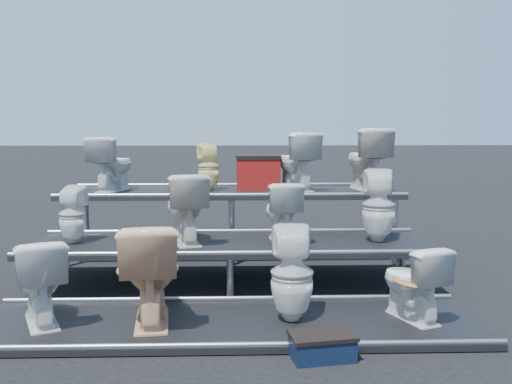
{
  "coord_description": "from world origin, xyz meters",
  "views": [
    {
      "loc": [
        0.08,
        -5.93,
        1.7
      ],
      "look_at": [
        0.27,
        0.1,
        0.98
      ],
      "focal_mm": 40.0,
      "sensor_mm": 36.0,
      "label": 1
    }
  ],
  "objects_px": {
    "toilet_5": "(185,208)",
    "toilet_6": "(281,212)",
    "toilet_1": "(150,272)",
    "toilet_9": "(209,167)",
    "toilet_7": "(379,206)",
    "step_stool": "(322,348)",
    "toilet_4": "(72,215)",
    "toilet_0": "(39,281)",
    "toilet_8": "(112,164)",
    "toilet_2": "(292,274)",
    "toilet_3": "(412,282)",
    "toilet_10": "(296,161)",
    "toilet_11": "(366,159)",
    "red_crate": "(258,174)"
  },
  "relations": [
    {
      "from": "toilet_5",
      "to": "toilet_6",
      "type": "bearing_deg",
      "value": 165.73
    },
    {
      "from": "toilet_1",
      "to": "toilet_9",
      "type": "relative_size",
      "value": 1.4
    },
    {
      "from": "toilet_7",
      "to": "step_stool",
      "type": "xyz_separation_m",
      "value": [
        -0.88,
        -1.97,
        -0.76
      ]
    },
    {
      "from": "step_stool",
      "to": "toilet_1",
      "type": "bearing_deg",
      "value": 144.13
    },
    {
      "from": "toilet_4",
      "to": "toilet_0",
      "type": "bearing_deg",
      "value": 101.86
    },
    {
      "from": "toilet_8",
      "to": "step_stool",
      "type": "distance_m",
      "value": 4.09
    },
    {
      "from": "toilet_2",
      "to": "toilet_3",
      "type": "height_order",
      "value": "toilet_2"
    },
    {
      "from": "toilet_2",
      "to": "toilet_10",
      "type": "height_order",
      "value": "toilet_10"
    },
    {
      "from": "toilet_3",
      "to": "toilet_10",
      "type": "distance_m",
      "value": 2.83
    },
    {
      "from": "step_stool",
      "to": "toilet_9",
      "type": "bearing_deg",
      "value": 97.22
    },
    {
      "from": "toilet_7",
      "to": "step_stool",
      "type": "bearing_deg",
      "value": 75.3
    },
    {
      "from": "toilet_6",
      "to": "toilet_7",
      "type": "distance_m",
      "value": 1.03
    },
    {
      "from": "toilet_11",
      "to": "step_stool",
      "type": "distance_m",
      "value": 3.62
    },
    {
      "from": "toilet_4",
      "to": "toilet_10",
      "type": "distance_m",
      "value": 2.83
    },
    {
      "from": "toilet_10",
      "to": "toilet_9",
      "type": "bearing_deg",
      "value": -17.89
    },
    {
      "from": "toilet_5",
      "to": "toilet_11",
      "type": "bearing_deg",
      "value": -163.68
    },
    {
      "from": "toilet_0",
      "to": "toilet_1",
      "type": "height_order",
      "value": "toilet_1"
    },
    {
      "from": "toilet_6",
      "to": "toilet_7",
      "type": "bearing_deg",
      "value": 173.08
    },
    {
      "from": "toilet_4",
      "to": "toilet_9",
      "type": "distance_m",
      "value": 1.92
    },
    {
      "from": "toilet_9",
      "to": "red_crate",
      "type": "height_order",
      "value": "toilet_9"
    },
    {
      "from": "toilet_2",
      "to": "toilet_6",
      "type": "xyz_separation_m",
      "value": [
        0.01,
        1.3,
        0.32
      ]
    },
    {
      "from": "toilet_10",
      "to": "toilet_6",
      "type": "bearing_deg",
      "value": 59.86
    },
    {
      "from": "toilet_2",
      "to": "toilet_6",
      "type": "distance_m",
      "value": 1.34
    },
    {
      "from": "step_stool",
      "to": "toilet_2",
      "type": "bearing_deg",
      "value": 94.02
    },
    {
      "from": "toilet_5",
      "to": "step_stool",
      "type": "height_order",
      "value": "toilet_5"
    },
    {
      "from": "toilet_6",
      "to": "toilet_7",
      "type": "xyz_separation_m",
      "value": [
        1.03,
        0.0,
        0.06
      ]
    },
    {
      "from": "toilet_7",
      "to": "toilet_10",
      "type": "bearing_deg",
      "value": -50.53
    },
    {
      "from": "toilet_5",
      "to": "toilet_9",
      "type": "xyz_separation_m",
      "value": [
        0.18,
        1.3,
        0.33
      ]
    },
    {
      "from": "toilet_1",
      "to": "toilet_11",
      "type": "relative_size",
      "value": 1.07
    },
    {
      "from": "toilet_2",
      "to": "toilet_5",
      "type": "relative_size",
      "value": 1.08
    },
    {
      "from": "toilet_3",
      "to": "red_crate",
      "type": "bearing_deg",
      "value": -87.81
    },
    {
      "from": "toilet_11",
      "to": "toilet_10",
      "type": "bearing_deg",
      "value": -9.15
    },
    {
      "from": "red_crate",
      "to": "step_stool",
      "type": "height_order",
      "value": "red_crate"
    },
    {
      "from": "toilet_1",
      "to": "toilet_11",
      "type": "xyz_separation_m",
      "value": [
        2.38,
        2.6,
        0.77
      ]
    },
    {
      "from": "toilet_1",
      "to": "toilet_7",
      "type": "height_order",
      "value": "toilet_7"
    },
    {
      "from": "toilet_5",
      "to": "toilet_9",
      "type": "bearing_deg",
      "value": -112.31
    },
    {
      "from": "toilet_7",
      "to": "toilet_11",
      "type": "distance_m",
      "value": 1.37
    },
    {
      "from": "step_stool",
      "to": "toilet_8",
      "type": "bearing_deg",
      "value": 114.44
    },
    {
      "from": "toilet_6",
      "to": "toilet_11",
      "type": "bearing_deg",
      "value": -139.27
    },
    {
      "from": "toilet_3",
      "to": "step_stool",
      "type": "bearing_deg",
      "value": 16.53
    },
    {
      "from": "toilet_11",
      "to": "toilet_4",
      "type": "bearing_deg",
      "value": 11.91
    },
    {
      "from": "toilet_4",
      "to": "red_crate",
      "type": "bearing_deg",
      "value": -135.47
    },
    {
      "from": "toilet_0",
      "to": "toilet_5",
      "type": "bearing_deg",
      "value": -154.61
    },
    {
      "from": "toilet_3",
      "to": "red_crate",
      "type": "distance_m",
      "value": 3.1
    },
    {
      "from": "toilet_9",
      "to": "toilet_1",
      "type": "bearing_deg",
      "value": 65.67
    },
    {
      "from": "toilet_2",
      "to": "step_stool",
      "type": "relative_size",
      "value": 1.79
    },
    {
      "from": "toilet_4",
      "to": "toilet_11",
      "type": "height_order",
      "value": "toilet_11"
    },
    {
      "from": "toilet_3",
      "to": "red_crate",
      "type": "height_order",
      "value": "red_crate"
    },
    {
      "from": "toilet_1",
      "to": "red_crate",
      "type": "bearing_deg",
      "value": -116.46
    },
    {
      "from": "toilet_7",
      "to": "toilet_11",
      "type": "height_order",
      "value": "toilet_11"
    }
  ]
}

